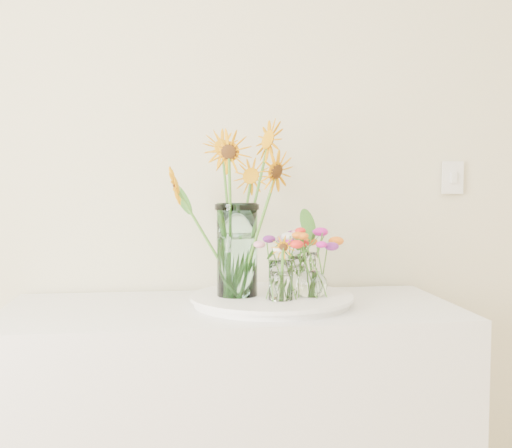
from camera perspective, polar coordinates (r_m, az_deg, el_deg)
name	(u,v)px	position (r m, az deg, el deg)	size (l,w,h in m)	color
counter	(232,447)	(2.14, -2.16, -19.18)	(1.40, 0.60, 0.90)	white
tray	(272,301)	(2.03, 1.40, -6.84)	(0.49, 0.49, 0.03)	white
mason_jar	(237,250)	(2.00, -1.69, -2.34)	(0.13, 0.13, 0.30)	#AFE6DC
sunflower_bouquet	(237,207)	(1.99, -1.70, 1.51)	(0.69, 0.69, 0.56)	orange
small_vase_a	(281,281)	(1.94, 2.22, -5.06)	(0.07, 0.07, 0.13)	white
wildflower_posy_a	(281,266)	(1.93, 2.22, -3.74)	(0.19, 0.19, 0.22)	orange
small_vase_b	(312,275)	(2.00, 4.98, -4.55)	(0.10, 0.10, 0.14)	white
wildflower_posy_b	(312,261)	(2.00, 4.99, -3.27)	(0.22, 0.22, 0.23)	orange
small_vase_c	(298,273)	(2.14, 3.71, -4.38)	(0.07, 0.07, 0.12)	white
wildflower_posy_c	(298,260)	(2.13, 3.72, -3.19)	(0.18, 0.18, 0.21)	orange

